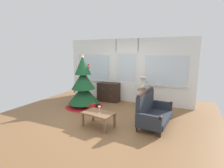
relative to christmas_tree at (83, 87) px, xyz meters
name	(u,v)px	position (x,y,z in m)	size (l,w,h in m)	color
ground_plane	(103,119)	(1.22, -0.77, -0.73)	(6.76, 6.76, 0.00)	brown
back_wall_with_door	(127,71)	(1.22, 1.32, 0.55)	(5.20, 0.14, 2.55)	white
christmas_tree	(83,87)	(0.00, 0.00, 0.00)	(1.38, 1.38, 1.96)	#4C331E
dresser_cabinet	(109,92)	(0.55, 1.02, -0.34)	(0.93, 0.49, 0.78)	black
settee_sofa	(152,112)	(2.66, -0.55, -0.35)	(0.81, 1.47, 0.96)	black
side_table	(144,95)	(2.09, 0.78, -0.24)	(0.50, 0.48, 0.70)	brown
table_lamp	(143,81)	(2.03, 0.82, 0.25)	(0.28, 0.28, 0.44)	silver
flower_vase	(147,87)	(2.19, 0.72, 0.08)	(0.11, 0.10, 0.35)	#99ADBC
coffee_table	(98,115)	(1.38, -1.33, -0.38)	(0.91, 0.65, 0.41)	brown
wine_glass	(99,108)	(1.43, -1.36, -0.18)	(0.08, 0.08, 0.20)	silver
gift_box	(92,107)	(0.47, -0.21, -0.62)	(0.22, 0.20, 0.22)	red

